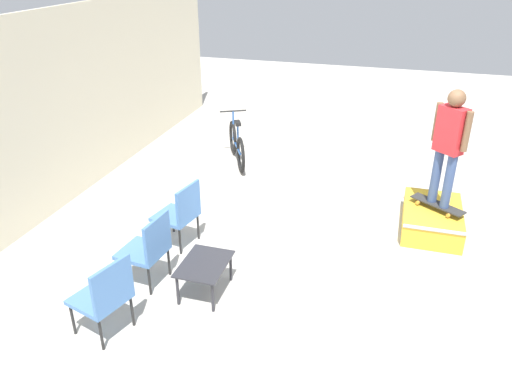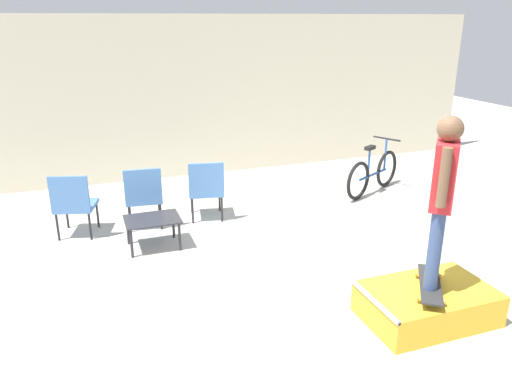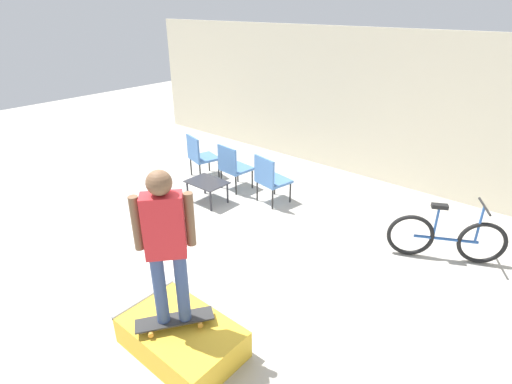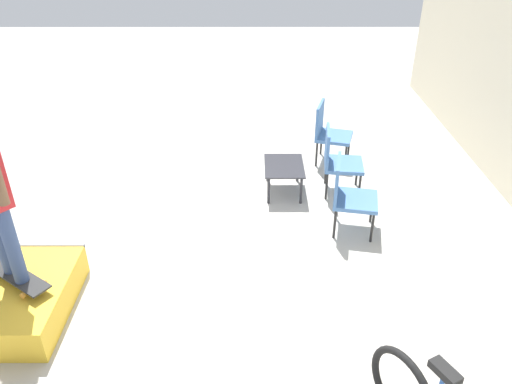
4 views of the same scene
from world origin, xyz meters
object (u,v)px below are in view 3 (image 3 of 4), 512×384
(patio_chair_center, at_px, (233,165))
(skate_ramp_box, at_px, (182,337))
(person_skater, at_px, (165,239))
(patio_chair_right, at_px, (270,178))
(patio_chair_left, at_px, (200,155))
(skateboard_on_ramp, at_px, (175,320))
(coffee_table, at_px, (207,184))
(bicycle, at_px, (446,238))

(patio_chair_center, bearing_deg, skate_ramp_box, 131.10)
(person_skater, xyz_separation_m, patio_chair_right, (-1.42, 3.40, -0.90))
(skate_ramp_box, relative_size, patio_chair_left, 1.41)
(skateboard_on_ramp, height_order, person_skater, person_skater)
(coffee_table, bearing_deg, bicycle, 13.32)
(person_skater, bearing_deg, patio_chair_right, 63.78)
(skate_ramp_box, xyz_separation_m, coffee_table, (-2.37, 2.64, 0.19))
(skate_ramp_box, height_order, patio_chair_left, patio_chair_left)
(patio_chair_left, bearing_deg, patio_chair_center, -164.19)
(skateboard_on_ramp, bearing_deg, person_skater, 0.00)
(skateboard_on_ramp, relative_size, patio_chair_right, 0.83)
(skate_ramp_box, distance_m, skateboard_on_ramp, 0.26)
(skateboard_on_ramp, relative_size, coffee_table, 1.08)
(skate_ramp_box, relative_size, coffee_table, 1.82)
(skate_ramp_box, height_order, skateboard_on_ramp, skateboard_on_ramp)
(patio_chair_center, height_order, patio_chair_right, same)
(bicycle, bearing_deg, patio_chair_left, 154.92)
(patio_chair_center, bearing_deg, coffee_table, 96.58)
(skate_ramp_box, bearing_deg, person_skater, -124.56)
(skate_ramp_box, relative_size, patio_chair_center, 1.41)
(person_skater, height_order, patio_chair_center, person_skater)
(skate_ramp_box, distance_m, bicycle, 3.94)
(person_skater, relative_size, bicycle, 1.14)
(skateboard_on_ramp, height_order, coffee_table, skateboard_on_ramp)
(skateboard_on_ramp, height_order, patio_chair_right, patio_chair_right)
(skate_ramp_box, xyz_separation_m, patio_chair_center, (-2.38, 3.36, 0.35))
(patio_chair_left, distance_m, patio_chair_right, 1.89)
(patio_chair_left, relative_size, patio_chair_right, 1.00)
(patio_chair_left, distance_m, patio_chair_center, 0.96)
(bicycle, bearing_deg, person_skater, -141.98)
(person_skater, bearing_deg, skateboard_on_ramp, 0.00)
(bicycle, bearing_deg, coffee_table, 165.68)
(skate_ramp_box, bearing_deg, coffee_table, 131.88)
(patio_chair_right, bearing_deg, person_skater, 123.56)
(patio_chair_right, bearing_deg, skateboard_on_ramp, 123.56)
(skateboard_on_ramp, relative_size, patio_chair_left, 0.83)
(skate_ramp_box, bearing_deg, patio_chair_left, 134.76)
(coffee_table, xyz_separation_m, patio_chair_center, (-0.01, 0.72, 0.16))
(skate_ramp_box, relative_size, bicycle, 0.89)
(skate_ramp_box, xyz_separation_m, bicycle, (1.61, 3.59, 0.18))
(coffee_table, bearing_deg, person_skater, -48.90)
(patio_chair_center, xyz_separation_m, patio_chair_right, (0.93, 0.00, 0.00))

